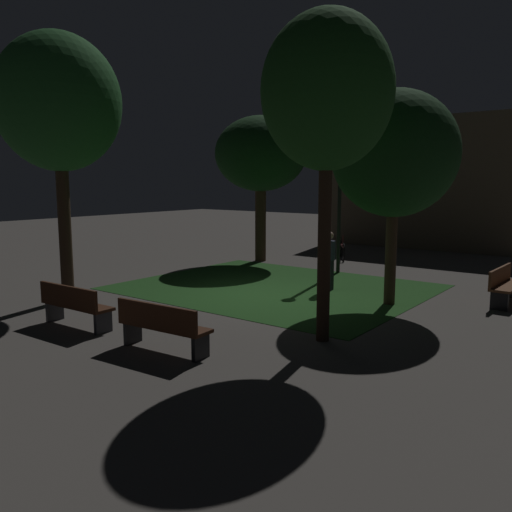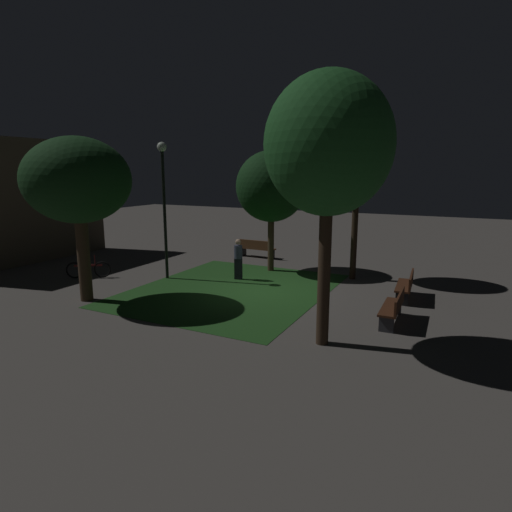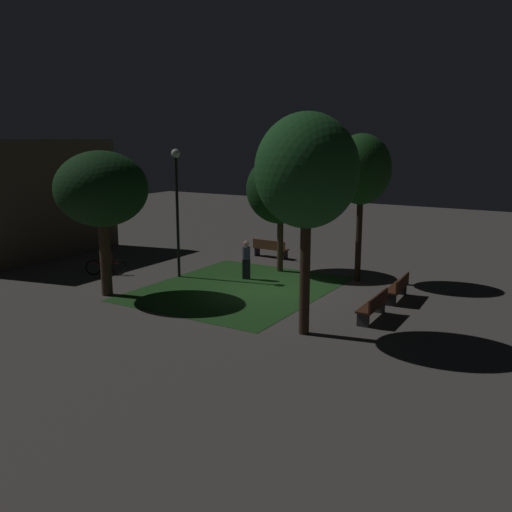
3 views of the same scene
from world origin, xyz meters
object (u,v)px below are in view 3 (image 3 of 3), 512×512
bench_near_trees (374,305)px  tree_left_canopy (361,170)px  tree_back_right (307,172)px  tree_tall_center (281,190)px  pedestrian (246,259)px  bench_by_lamp (270,248)px  lamp_post_plaza_east (177,193)px  bicycle (106,267)px  bench_front_left (398,287)px  tree_right_canopy (101,190)px

bench_near_trees → tree_left_canopy: bearing=27.0°
tree_back_right → bench_near_trees: bearing=-30.6°
bench_near_trees → tree_back_right: tree_back_right is taller
tree_tall_center → pedestrian: (-1.95, 0.51, -2.71)m
bench_near_trees → tree_back_right: (-2.28, 1.35, 4.28)m
bench_by_lamp → tree_left_canopy: tree_left_canopy is taller
tree_back_right → lamp_post_plaza_east: tree_back_right is taller
bench_by_lamp → tree_left_canopy: 6.90m
lamp_post_plaza_east → bicycle: size_ratio=3.60×
tree_left_canopy → tree_tall_center: bearing=92.8°
bench_near_trees → bench_front_left: same height
tree_back_right → tree_left_canopy: 6.80m
lamp_post_plaza_east → pedestrian: bearing=-66.7°
bench_by_lamp → pedestrian: size_ratio=1.13×
bench_front_left → tree_back_right: bearing=164.5°
bench_front_left → pedestrian: pedestrian is taller
pedestrian → tree_tall_center: bearing=-14.6°
tree_right_canopy → tree_left_canopy: (6.77, -7.17, 0.58)m
bicycle → bench_front_left: bearing=-77.0°
bench_front_left → bicycle: bicycle is taller
bench_by_lamp → lamp_post_plaza_east: 6.24m
pedestrian → bench_by_lamp: bearing=16.7°
bench_by_lamp → tree_tall_center: bearing=-141.5°
bench_front_left → tree_tall_center: (1.72, 5.77, 3.08)m
bench_front_left → lamp_post_plaza_east: (-1.36, 8.90, 3.03)m
tree_left_canopy → pedestrian: size_ratio=3.66×
tree_right_canopy → pedestrian: bearing=-34.2°
tree_right_canopy → tree_left_canopy: tree_left_canopy is taller
pedestrian → bench_front_left: bearing=-87.9°
tree_left_canopy → bicycle: (-4.61, 9.47, -4.12)m
tree_back_right → lamp_post_plaza_east: bearing=65.2°
tree_right_canopy → tree_left_canopy: 9.88m
bench_near_trees → tree_tall_center: size_ratio=0.36×
bench_front_left → tree_right_canopy: tree_right_canopy is taller
bench_front_left → lamp_post_plaza_east: bearing=98.7°
bench_near_trees → tree_tall_center: 7.82m
bench_by_lamp → tree_back_right: size_ratio=0.28×
bench_near_trees → bench_by_lamp: same height
bicycle → pedestrian: size_ratio=0.91×
tree_tall_center → bench_near_trees: bearing=-126.6°
bench_near_trees → lamp_post_plaza_east: bearing=82.2°
tree_right_canopy → pedestrian: 6.39m
bicycle → tree_back_right: bearing=-101.6°
pedestrian → bench_near_trees: bearing=-110.4°
tree_left_canopy → lamp_post_plaza_east: size_ratio=1.12×
bench_front_left → tree_tall_center: size_ratio=0.36×
bench_front_left → tree_back_right: 6.60m
tree_tall_center → pedestrian: tree_tall_center is taller
pedestrian → tree_left_canopy: bearing=-62.1°
bench_near_trees → bench_by_lamp: size_ratio=1.00×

